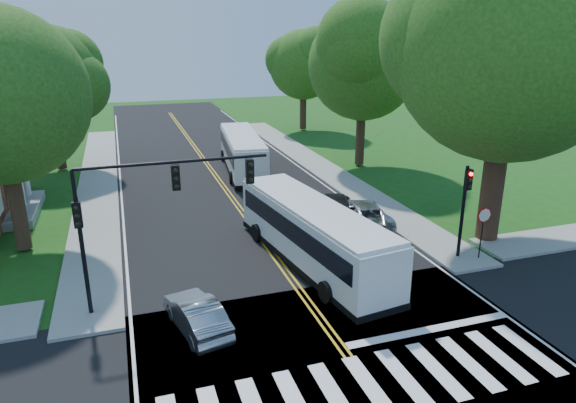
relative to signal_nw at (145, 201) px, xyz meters
name	(u,v)px	position (x,y,z in m)	size (l,w,h in m)	color
ground	(362,376)	(5.86, -6.43, -4.38)	(140.00, 140.00, 0.00)	#1D4A12
road	(235,203)	(5.86, 11.57, -4.37)	(14.00, 96.00, 0.01)	black
cross_road	(362,376)	(5.86, -6.43, -4.37)	(60.00, 12.00, 0.01)	black
center_line	(223,185)	(5.86, 15.57, -4.36)	(0.36, 70.00, 0.01)	gold
edge_line_w	(121,194)	(-0.94, 15.57, -4.36)	(0.12, 70.00, 0.01)	silver
edge_line_e	(313,177)	(12.66, 15.57, -4.36)	(0.12, 70.00, 0.01)	silver
crosswalk	(369,385)	(5.86, -6.93, -4.36)	(12.60, 3.00, 0.01)	silver
stop_bar	(430,329)	(9.36, -4.83, -4.36)	(6.60, 0.40, 0.01)	silver
sidewalk_nw	(98,183)	(-2.44, 18.57, -4.30)	(2.60, 40.00, 0.15)	gray
sidewalk_ne	(317,165)	(14.16, 18.57, -4.30)	(2.60, 40.00, 0.15)	gray
tree_ne_big	(511,46)	(16.86, 1.57, 5.24)	(10.80, 10.80, 14.91)	#332214
tree_west_far	(49,78)	(-5.14, 23.57, 2.62)	(7.60, 7.60, 10.67)	#332214
tree_east_mid	(364,65)	(17.36, 17.57, 3.48)	(8.40, 8.40, 11.93)	#332214
tree_east_far	(303,65)	(18.36, 33.57, 2.48)	(7.20, 7.20, 10.34)	#332214
signal_nw	(145,201)	(0.00, 0.00, 0.00)	(7.15, 0.46, 5.66)	black
signal_ne	(465,200)	(14.06, 0.01, -1.41)	(0.30, 0.46, 4.40)	black
stop_sign	(484,220)	(14.86, -0.45, -2.35)	(0.76, 0.08, 2.53)	black
bus_lead	(312,233)	(7.27, 1.73, -2.84)	(3.97, 11.42, 2.89)	silver
bus_follow	(242,152)	(8.12, 18.96, -2.86)	(3.62, 11.22, 2.85)	silver
hatchback	(197,314)	(1.34, -2.17, -3.74)	(1.33, 3.83, 1.26)	#A5A8AC
suv	(363,213)	(11.67, 5.42, -3.66)	(2.35, 5.09, 1.42)	#A2A3A8
dark_sedan	(335,205)	(10.84, 7.39, -3.69)	(1.89, 4.65, 1.35)	black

